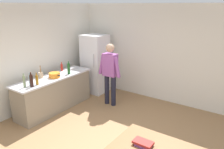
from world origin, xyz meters
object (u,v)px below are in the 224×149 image
at_px(refrigerator, 95,64).
at_px(bottle_oil_amber, 37,80).
at_px(bottle_wine_dark, 31,81).
at_px(bottle_vinegar_tall, 24,81).
at_px(cooking_pot, 54,75).
at_px(bottle_sauce_red, 62,67).
at_px(bottle_water_clear, 30,80).
at_px(utensil_jar, 41,75).
at_px(book_stack, 143,143).
at_px(person, 110,71).
at_px(bottle_wine_green, 69,69).

distance_m(refrigerator, bottle_oil_amber, 2.21).
height_order(bottle_wine_dark, bottle_vinegar_tall, bottle_wine_dark).
height_order(cooking_pot, bottle_sauce_red, bottle_sauce_red).
bearing_deg(cooking_pot, bottle_oil_amber, -81.43).
xyz_separation_m(bottle_vinegar_tall, bottle_water_clear, (0.01, 0.15, -0.01)).
xyz_separation_m(utensil_jar, bottle_wine_dark, (0.36, -0.53, 0.07)).
distance_m(bottle_wine_dark, bottle_sauce_red, 1.34).
distance_m(bottle_oil_amber, book_stack, 3.00).
relative_size(refrigerator, cooking_pot, 4.50).
bearing_deg(person, bottle_oil_amber, -118.22).
height_order(person, cooking_pot, person).
bearing_deg(bottle_wine_green, bottle_sauce_red, 163.97).
xyz_separation_m(cooking_pot, book_stack, (3.04, -1.07, -0.18)).
height_order(person, bottle_vinegar_tall, person).
bearing_deg(bottle_water_clear, cooking_pot, 89.74).
distance_m(cooking_pot, bottle_wine_dark, 0.76).
bearing_deg(bottle_wine_dark, bottle_water_clear, 156.14).
bearing_deg(bottle_wine_dark, cooking_pot, 97.75).
distance_m(bottle_wine_green, book_stack, 3.32).
relative_size(person, bottle_oil_amber, 6.07).
relative_size(refrigerator, person, 1.06).
xyz_separation_m(person, bottle_water_clear, (-0.98, -1.76, 0.05)).
distance_m(person, bottle_wine_dark, 2.01).
height_order(utensil_jar, bottle_sauce_red, utensil_jar).
relative_size(bottle_oil_amber, bottle_wine_dark, 0.82).
xyz_separation_m(person, utensil_jar, (-1.24, -1.28, 0.00)).
xyz_separation_m(bottle_water_clear, book_stack, (3.05, -0.37, -0.24)).
relative_size(bottle_oil_amber, bottle_vinegar_tall, 0.88).
bearing_deg(refrigerator, bottle_wine_dark, -88.17).
relative_size(bottle_wine_green, bottle_vinegar_tall, 1.06).
distance_m(bottle_water_clear, book_stack, 3.08).
bearing_deg(bottle_water_clear, person, 60.90).
bearing_deg(bottle_vinegar_tall, refrigerator, 89.12).
relative_size(utensil_jar, bottle_wine_green, 0.94).
bearing_deg(bottle_vinegar_tall, bottle_oil_amber, 68.52).
relative_size(utensil_jar, bottle_oil_amber, 1.14).
bearing_deg(utensil_jar, bottle_water_clear, -61.71).
relative_size(person, book_stack, 6.10).
height_order(bottle_sauce_red, book_stack, bottle_sauce_red).
height_order(bottle_wine_dark, bottle_wine_green, same).
bearing_deg(cooking_pot, utensil_jar, -140.24).
distance_m(cooking_pot, book_stack, 3.23).
relative_size(refrigerator, bottle_wine_green, 5.29).
distance_m(bottle_sauce_red, bottle_vinegar_tall, 1.41).
height_order(person, bottle_wine_green, person).
distance_m(refrigerator, book_stack, 4.04).
relative_size(utensil_jar, bottle_wine_dark, 0.94).
relative_size(refrigerator, bottle_water_clear, 6.00).
bearing_deg(bottle_vinegar_tall, bottle_wine_green, 85.38).
relative_size(cooking_pot, bottle_water_clear, 1.33).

